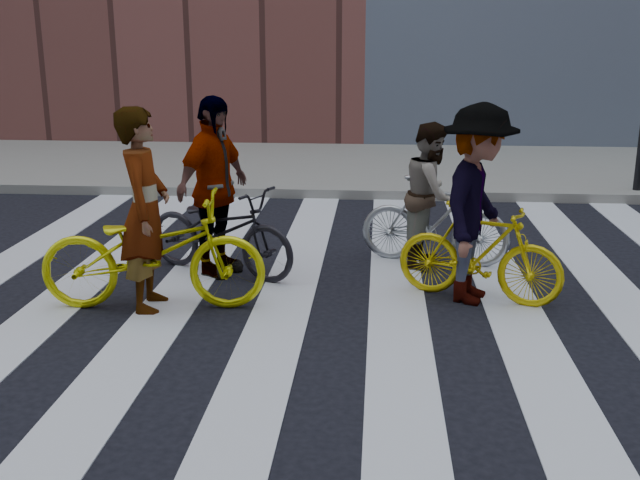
# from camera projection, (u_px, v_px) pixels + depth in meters

# --- Properties ---
(ground) EXTENTS (100.00, 100.00, 0.00)m
(ground) POSITION_uv_depth(u_px,v_px,m) (339.00, 316.00, 6.96)
(ground) COLOR black
(ground) RESTS_ON ground
(sidewalk_far) EXTENTS (100.00, 5.00, 0.15)m
(sidewalk_far) POSITION_uv_depth(u_px,v_px,m) (361.00, 167.00, 14.14)
(sidewalk_far) COLOR gray
(sidewalk_far) RESTS_ON ground
(zebra_crosswalk) EXTENTS (8.25, 10.00, 0.01)m
(zebra_crosswalk) POSITION_uv_depth(u_px,v_px,m) (339.00, 316.00, 6.96)
(zebra_crosswalk) COLOR silver
(zebra_crosswalk) RESTS_ON ground
(bike_yellow_left) EXTENTS (2.17, 0.92, 1.11)m
(bike_yellow_left) POSITION_uv_depth(u_px,v_px,m) (153.00, 252.00, 7.04)
(bike_yellow_left) COLOR #DADB0C
(bike_yellow_left) RESTS_ON ground
(bike_silver_mid) EXTENTS (1.74, 0.85, 1.01)m
(bike_silver_mid) POSITION_uv_depth(u_px,v_px,m) (435.00, 220.00, 8.42)
(bike_silver_mid) COLOR #A1A5AB
(bike_silver_mid) RESTS_ON ground
(bike_yellow_right) EXTENTS (1.68, 1.00, 0.98)m
(bike_yellow_right) POSITION_uv_depth(u_px,v_px,m) (479.00, 252.00, 7.26)
(bike_yellow_right) COLOR gold
(bike_yellow_right) RESTS_ON ground
(bike_dark_rear) EXTENTS (1.96, 1.35, 0.97)m
(bike_dark_rear) POSITION_uv_depth(u_px,v_px,m) (220.00, 230.00, 8.06)
(bike_dark_rear) COLOR black
(bike_dark_rear) RESTS_ON ground
(rider_left) EXTENTS (0.52, 0.74, 1.91)m
(rider_left) POSITION_uv_depth(u_px,v_px,m) (145.00, 210.00, 6.94)
(rider_left) COLOR slate
(rider_left) RESTS_ON ground
(rider_mid) EXTENTS (0.77, 0.90, 1.61)m
(rider_mid) POSITION_uv_depth(u_px,v_px,m) (432.00, 194.00, 8.34)
(rider_mid) COLOR slate
(rider_mid) RESTS_ON ground
(rider_right) EXTENTS (1.11, 1.42, 1.93)m
(rider_right) POSITION_uv_depth(u_px,v_px,m) (477.00, 205.00, 7.14)
(rider_right) COLOR slate
(rider_right) RESTS_ON ground
(rider_rear) EXTENTS (0.89, 1.22, 1.92)m
(rider_rear) POSITION_uv_depth(u_px,v_px,m) (214.00, 187.00, 7.94)
(rider_rear) COLOR slate
(rider_rear) RESTS_ON ground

